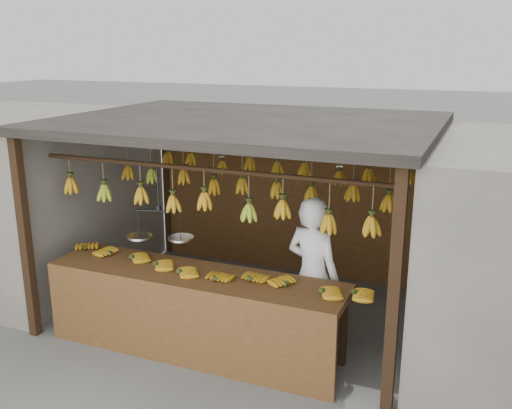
% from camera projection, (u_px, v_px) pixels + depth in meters
% --- Properties ---
extents(ground, '(80.00, 80.00, 0.00)m').
position_uv_depth(ground, '(247.00, 310.00, 7.16)').
color(ground, '#5B5B57').
extents(stall, '(4.30, 3.30, 2.40)m').
position_uv_depth(stall, '(257.00, 151.00, 6.93)').
color(stall, black).
rests_on(stall, ground).
extents(neighbor_left, '(3.00, 3.00, 2.30)m').
position_uv_depth(neighbor_left, '(17.00, 194.00, 8.18)').
color(neighbor_left, slate).
rests_on(neighbor_left, ground).
extents(counter, '(3.44, 0.74, 0.96)m').
position_uv_depth(counter, '(191.00, 295.00, 5.92)').
color(counter, '#57371A').
rests_on(counter, ground).
extents(hanging_bananas, '(3.64, 2.23, 0.39)m').
position_uv_depth(hanging_bananas, '(246.00, 185.00, 6.74)').
color(hanging_bananas, '#B47D13').
rests_on(hanging_bananas, ground).
extents(balance_scale, '(0.71, 0.39, 0.81)m').
position_uv_depth(balance_scale, '(160.00, 233.00, 6.16)').
color(balance_scale, black).
rests_on(balance_scale, ground).
extents(vendor, '(0.72, 0.58, 1.72)m').
position_uv_depth(vendor, '(313.00, 275.00, 6.02)').
color(vendor, white).
rests_on(vendor, ground).
extents(bag_bundles, '(0.08, 0.26, 1.23)m').
position_uv_depth(bag_bundles, '(425.00, 224.00, 7.39)').
color(bag_bundles, '#1426BF').
rests_on(bag_bundles, ground).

